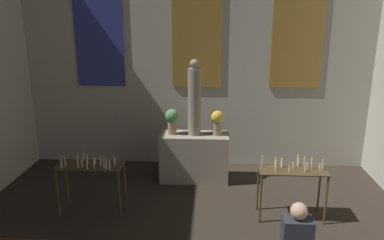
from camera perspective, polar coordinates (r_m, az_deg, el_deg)
name	(u,v)px	position (r m, az deg, el deg)	size (l,w,h in m)	color
wall_back	(197,38)	(8.15, 0.75, 12.39)	(7.72, 0.16, 5.61)	#B2AD9E
altar	(194,157)	(7.73, 0.35, -5.66)	(1.39, 0.59, 0.98)	gray
statue	(194,100)	(7.37, 0.37, 3.09)	(0.25, 0.25, 1.51)	gray
flower_vase_left	(172,119)	(7.51, -3.07, 0.10)	(0.27, 0.27, 0.52)	#937A5B
flower_vase_right	(217,120)	(7.46, 3.82, -0.01)	(0.27, 0.27, 0.52)	#937A5B
candle_rack_left	(91,171)	(6.65, -15.19, -7.58)	(1.11, 0.47, 1.06)	#473823
candle_rack_right	(292,176)	(6.46, 15.02, -8.28)	(1.11, 0.47, 1.07)	#473823
person_seated	(297,234)	(4.89, 15.71, -16.35)	(0.36, 0.24, 0.74)	#282D38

